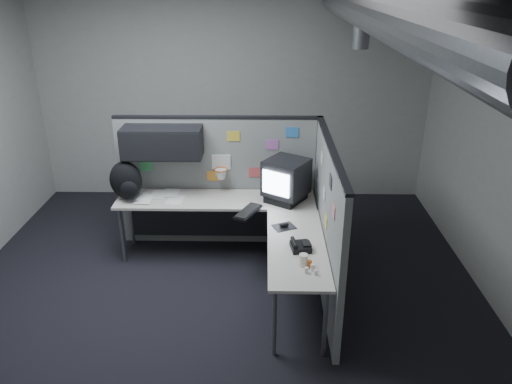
{
  "coord_description": "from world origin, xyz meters",
  "views": [
    {
      "loc": [
        0.47,
        -4.29,
        3.13
      ],
      "look_at": [
        0.38,
        0.35,
        1.09
      ],
      "focal_mm": 35.0,
      "sensor_mm": 36.0,
      "label": 1
    }
  ],
  "objects_px": {
    "desk": "(236,219)",
    "phone": "(300,246)",
    "keyboard": "(248,212)",
    "backpack": "(126,181)",
    "monitor": "(286,180)"
  },
  "relations": [
    {
      "from": "keyboard",
      "to": "phone",
      "type": "xyz_separation_m",
      "value": [
        0.52,
        -0.77,
        0.02
      ]
    },
    {
      "from": "monitor",
      "to": "phone",
      "type": "relative_size",
      "value": 2.68
    },
    {
      "from": "keyboard",
      "to": "backpack",
      "type": "height_order",
      "value": "backpack"
    },
    {
      "from": "desk",
      "to": "monitor",
      "type": "relative_size",
      "value": 3.89
    },
    {
      "from": "monitor",
      "to": "keyboard",
      "type": "bearing_deg",
      "value": -152.91
    },
    {
      "from": "keyboard",
      "to": "monitor",
      "type": "bearing_deg",
      "value": 18.9
    },
    {
      "from": "desk",
      "to": "monitor",
      "type": "xyz_separation_m",
      "value": [
        0.56,
        0.25,
        0.37
      ]
    },
    {
      "from": "desk",
      "to": "phone",
      "type": "height_order",
      "value": "phone"
    },
    {
      "from": "backpack",
      "to": "phone",
      "type": "bearing_deg",
      "value": -36.67
    },
    {
      "from": "keyboard",
      "to": "phone",
      "type": "height_order",
      "value": "phone"
    },
    {
      "from": "keyboard",
      "to": "backpack",
      "type": "bearing_deg",
      "value": 145.08
    },
    {
      "from": "desk",
      "to": "backpack",
      "type": "distance_m",
      "value": 1.34
    },
    {
      "from": "phone",
      "to": "keyboard",
      "type": "bearing_deg",
      "value": 125.43
    },
    {
      "from": "desk",
      "to": "phone",
      "type": "distance_m",
      "value": 1.1
    },
    {
      "from": "backpack",
      "to": "monitor",
      "type": "bearing_deg",
      "value": -6.71
    }
  ]
}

